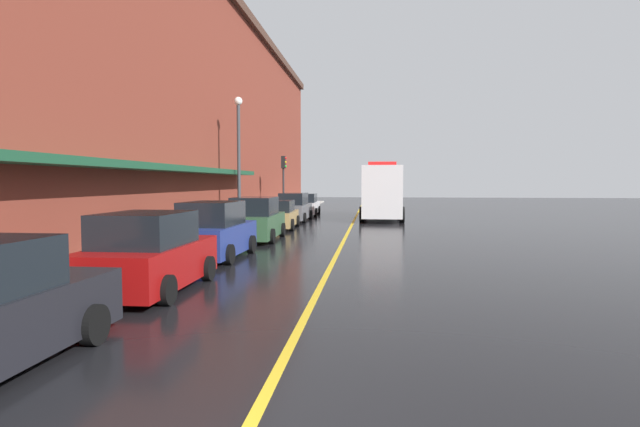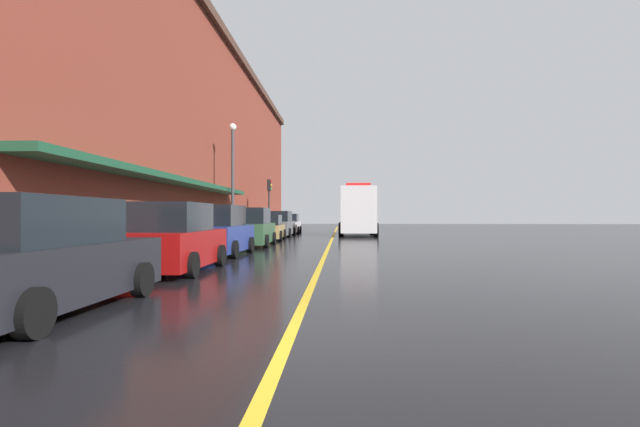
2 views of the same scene
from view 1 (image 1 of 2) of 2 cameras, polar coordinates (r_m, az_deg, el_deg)
name	(u,v)px [view 1 (image 1 of 2)]	position (r m, az deg, el deg)	size (l,w,h in m)	color
ground_plane	(351,226)	(29.48, 3.53, -1.41)	(112.00, 112.00, 0.00)	black
sidewalk_left	(247,224)	(30.38, -8.24, -1.15)	(2.40, 70.00, 0.15)	#ADA8A0
lane_center_stripe	(351,226)	(29.48, 3.53, -1.40)	(0.16, 70.00, 0.01)	gold
brick_building_left	(115,104)	(32.36, -22.02, 11.31)	(13.74, 64.00, 14.10)	maroon
parked_car_1	(149,255)	(12.47, -18.67, -4.41)	(2.13, 4.28, 1.85)	maroon
parked_car_2	(214,232)	(17.29, -11.84, -2.06)	(2.13, 4.23, 1.90)	navy
parked_car_3	(256,220)	(22.43, -7.23, -0.74)	(2.20, 4.64, 1.89)	#2D5133
parked_car_4	(278,215)	(27.78, -4.78, -0.19)	(2.19, 4.42, 1.56)	#A5844C
parked_car_5	(294,208)	(33.12, -2.93, 0.62)	(1.98, 4.88, 1.84)	#595B60
parked_car_6	(306,205)	(38.95, -1.60, 0.96)	(2.06, 4.87, 1.67)	silver
box_truck	(382,193)	(35.41, 6.95, 2.35)	(2.91, 9.34, 3.81)	silver
parking_meter_0	(49,255)	(11.83, -28.15, -4.09)	(0.14, 0.18, 1.33)	#4C4C51
parking_meter_1	(284,202)	(37.69, -4.10, 1.28)	(0.14, 0.18, 1.33)	#4C4C51
street_lamp_left	(239,148)	(27.81, -9.12, 7.33)	(0.44, 0.44, 6.94)	#33383D
traffic_light_near	(284,174)	(37.32, -4.12, 4.48)	(0.38, 0.36, 4.30)	#232326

